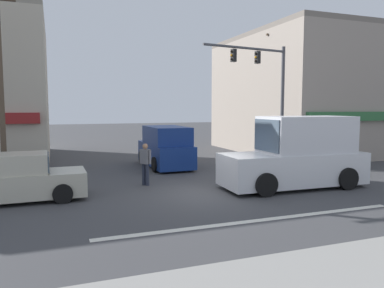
{
  "coord_description": "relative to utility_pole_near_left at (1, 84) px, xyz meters",
  "views": [
    {
      "loc": [
        -5.21,
        -12.23,
        3.09
      ],
      "look_at": [
        0.1,
        2.0,
        1.6
      ],
      "focal_mm": 35.0,
      "sensor_mm": 36.0,
      "label": 1
    }
  ],
  "objects": [
    {
      "name": "ground_plane",
      "position": [
        7.14,
        -4.84,
        -4.04
      ],
      "size": [
        120.0,
        120.0,
        0.0
      ],
      "primitive_type": "plane",
      "color": "#3D3D3F"
    },
    {
      "name": "lane_marking_stripe",
      "position": [
        7.14,
        -8.34,
        -4.04
      ],
      "size": [
        9.0,
        0.24,
        0.01
      ],
      "primitive_type": "cube",
      "color": "silver",
      "rests_on": "ground"
    },
    {
      "name": "building_right_corner",
      "position": [
        19.58,
        5.02,
        -0.04
      ],
      "size": [
        11.08,
        11.94,
        8.01
      ],
      "color": "gray",
      "rests_on": "ground"
    },
    {
      "name": "utility_pole_near_left",
      "position": [
        0.0,
        0.0,
        0.0
      ],
      "size": [
        1.4,
        0.22,
        7.79
      ],
      "color": "brown",
      "rests_on": "ground"
    },
    {
      "name": "utility_pole_far_right",
      "position": [
        14.64,
        2.55,
        -0.0
      ],
      "size": [
        1.4,
        0.22,
        7.78
      ],
      "color": "brown",
      "rests_on": "ground"
    },
    {
      "name": "traffic_light_mast",
      "position": [
        12.23,
        -0.48,
        0.13
      ],
      "size": [
        4.85,
        0.85,
        6.2
      ],
      "color": "#47474C",
      "rests_on": "ground"
    },
    {
      "name": "sedan_crossing_rightbound",
      "position": [
        0.86,
        -3.7,
        -3.33
      ],
      "size": [
        4.12,
        1.91,
        1.58
      ],
      "color": "#B7B29E",
      "rests_on": "ground"
    },
    {
      "name": "box_truck_crossing_leftbound",
      "position": [
        10.75,
        -5.08,
        -2.79
      ],
      "size": [
        5.66,
        2.37,
        2.75
      ],
      "color": "silver",
      "rests_on": "ground"
    },
    {
      "name": "van_parked_curbside",
      "position": [
        7.38,
        1.52,
        -3.04
      ],
      "size": [
        2.05,
        4.61,
        2.11
      ],
      "color": "navy",
      "rests_on": "ground"
    },
    {
      "name": "pedestrian_mid_crossing",
      "position": [
        5.32,
        -2.67,
        -3.09
      ],
      "size": [
        0.39,
        0.48,
        1.67
      ],
      "color": "#232838",
      "rests_on": "ground"
    }
  ]
}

